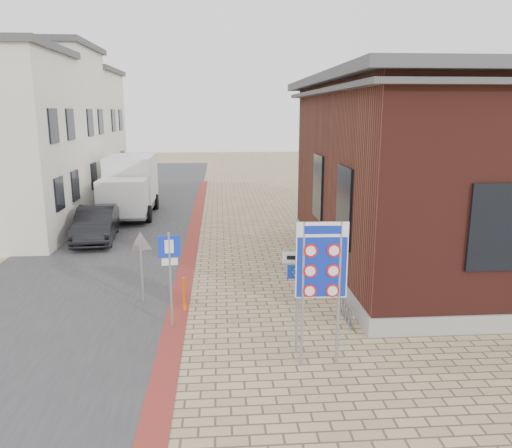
{
  "coord_description": "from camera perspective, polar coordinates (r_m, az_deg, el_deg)",
  "views": [
    {
      "loc": [
        -0.75,
        -10.44,
        5.58
      ],
      "look_at": [
        0.35,
        4.44,
        2.2
      ],
      "focal_mm": 35.0,
      "sensor_mm": 36.0,
      "label": 1
    }
  ],
  "objects": [
    {
      "name": "ground",
      "position": [
        11.86,
        -0.1,
        -15.3
      ],
      "size": [
        120.0,
        120.0,
        0.0
      ],
      "primitive_type": "plane",
      "color": "tan",
      "rests_on": "ground"
    },
    {
      "name": "road_strip",
      "position": [
        26.47,
        -14.46,
        0.2
      ],
      "size": [
        7.0,
        60.0,
        0.02
      ],
      "primitive_type": "cube",
      "color": "#38383A",
      "rests_on": "ground"
    },
    {
      "name": "curb_strip",
      "position": [
        21.22,
        -7.46,
        -2.55
      ],
      "size": [
        0.6,
        40.0,
        0.02
      ],
      "primitive_type": "cube",
      "color": "maroon",
      "rests_on": "ground"
    },
    {
      "name": "brick_building",
      "position": [
        20.08,
        24.95,
        5.59
      ],
      "size": [
        13.0,
        13.0,
        6.8
      ],
      "color": "gray",
      "rests_on": "ground"
    },
    {
      "name": "townhouse_mid",
      "position": [
        30.25,
        -24.39,
        9.73
      ],
      "size": [
        7.4,
        6.4,
        9.1
      ],
      "color": "silver",
      "rests_on": "ground"
    },
    {
      "name": "townhouse_far",
      "position": [
        35.96,
        -21.09,
        9.67
      ],
      "size": [
        7.4,
        6.4,
        8.3
      ],
      "color": "silver",
      "rests_on": "ground"
    },
    {
      "name": "bike_rack",
      "position": [
        14.13,
        10.17,
        -9.56
      ],
      "size": [
        0.08,
        1.8,
        0.6
      ],
      "color": "slate",
      "rests_on": "ground"
    },
    {
      "name": "sedan",
      "position": [
        23.01,
        -17.79,
        0.02
      ],
      "size": [
        2.02,
        4.67,
        1.5
      ],
      "primitive_type": "imported",
      "rotation": [
        0.0,
        0.0,
        0.1
      ],
      "color": "black",
      "rests_on": "ground"
    },
    {
      "name": "box_truck",
      "position": [
        27.97,
        -14.23,
        4.27
      ],
      "size": [
        2.7,
        6.11,
        3.17
      ],
      "rotation": [
        0.0,
        0.0,
        0.02
      ],
      "color": "slate",
      "rests_on": "ground"
    },
    {
      "name": "border_sign",
      "position": [
        10.88,
        7.52,
        -4.42
      ],
      "size": [
        1.13,
        0.1,
        3.3
      ],
      "rotation": [
        0.0,
        0.0,
        -0.04
      ],
      "color": "gray",
      "rests_on": "ground"
    },
    {
      "name": "essen_sign",
      "position": [
        11.53,
        4.78,
        -6.63
      ],
      "size": [
        0.71,
        0.13,
        2.63
      ],
      "rotation": [
        0.0,
        0.0,
        -0.12
      ],
      "color": "gray",
      "rests_on": "ground"
    },
    {
      "name": "parking_sign",
      "position": [
        13.08,
        -9.83,
        -4.44
      ],
      "size": [
        0.56,
        0.13,
        2.57
      ],
      "rotation": [
        0.0,
        0.0,
        0.17
      ],
      "color": "gray",
      "rests_on": "ground"
    },
    {
      "name": "yield_sign",
      "position": [
        14.83,
        -13.05,
        -2.98
      ],
      "size": [
        0.74,
        0.34,
        2.17
      ],
      "rotation": [
        0.0,
        0.0,
        0.37
      ],
      "color": "gray",
      "rests_on": "ground"
    },
    {
      "name": "bollard",
      "position": [
        14.43,
        -8.2,
        -7.97
      ],
      "size": [
        0.11,
        0.11,
        1.01
      ],
      "primitive_type": "cylinder",
      "rotation": [
        0.0,
        0.0,
        0.18
      ],
      "color": "#FF600D",
      "rests_on": "ground"
    }
  ]
}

